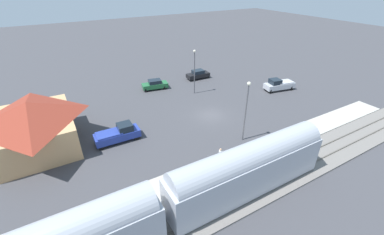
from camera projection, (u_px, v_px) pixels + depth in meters
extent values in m
plane|color=#424247|center=(211.00, 115.00, 37.02)|extent=(200.00, 200.00, 0.00)
cube|color=slate|center=(285.00, 171.00, 26.43)|extent=(4.80, 70.00, 0.18)
cube|color=#59544C|center=(291.00, 174.00, 25.82)|extent=(0.10, 70.00, 0.12)
cube|color=#59544C|center=(280.00, 166.00, 26.90)|extent=(0.10, 70.00, 0.12)
cube|color=#B7B2A8|center=(258.00, 150.00, 29.41)|extent=(3.20, 46.00, 0.30)
cube|color=#ADB2BC|center=(248.00, 173.00, 23.07)|extent=(2.90, 16.07, 3.70)
cube|color=gold|center=(237.00, 167.00, 24.32)|extent=(0.04, 14.78, 0.36)
cylinder|color=#ADB2BC|center=(250.00, 158.00, 22.21)|extent=(2.75, 15.42, 2.76)
cube|color=tan|center=(36.00, 132.00, 29.54)|extent=(10.68, 8.16, 3.81)
pyramid|color=maroon|center=(28.00, 110.00, 28.11)|extent=(11.48, 8.96, 1.98)
cube|color=#4C3323|center=(75.00, 129.00, 31.75)|extent=(1.10, 0.08, 2.10)
cylinder|color=#333338|center=(220.00, 158.00, 27.22)|extent=(0.22, 0.22, 0.85)
cylinder|color=silver|center=(220.00, 153.00, 26.86)|extent=(0.36, 0.36, 0.62)
sphere|color=tan|center=(221.00, 149.00, 26.65)|extent=(0.24, 0.24, 0.24)
cylinder|color=#23284C|center=(268.00, 148.00, 28.88)|extent=(0.22, 0.22, 0.85)
cylinder|color=yellow|center=(269.00, 142.00, 28.52)|extent=(0.36, 0.36, 0.62)
sphere|color=tan|center=(270.00, 139.00, 28.31)|extent=(0.24, 0.24, 0.24)
cube|color=#236638|center=(155.00, 85.00, 45.15)|extent=(2.55, 4.74, 0.76)
cube|color=#19232D|center=(155.00, 82.00, 44.80)|extent=(1.95, 2.40, 0.64)
cylinder|color=black|center=(147.00, 90.00, 44.16)|extent=(0.22, 0.68, 0.68)
cylinder|color=black|center=(145.00, 87.00, 45.47)|extent=(0.22, 0.68, 0.68)
cylinder|color=black|center=(165.00, 88.00, 45.20)|extent=(0.22, 0.68, 0.68)
cylinder|color=black|center=(163.00, 84.00, 46.50)|extent=(0.22, 0.68, 0.68)
cube|color=black|center=(198.00, 75.00, 49.70)|extent=(1.99, 4.56, 0.76)
cube|color=#19232D|center=(198.00, 72.00, 49.36)|extent=(1.69, 2.21, 0.64)
cylinder|color=black|center=(192.00, 80.00, 48.58)|extent=(0.22, 0.68, 0.68)
cylinder|color=black|center=(188.00, 77.00, 49.81)|extent=(0.22, 0.68, 0.68)
cylinder|color=black|center=(207.00, 77.00, 49.97)|extent=(0.22, 0.68, 0.68)
cylinder|color=black|center=(203.00, 74.00, 51.20)|extent=(0.22, 0.68, 0.68)
cube|color=#283D9E|center=(117.00, 135.00, 30.88)|extent=(2.03, 5.43, 0.92)
cube|color=#19232D|center=(125.00, 127.00, 30.89)|extent=(1.75, 1.75, 0.84)
cylinder|color=black|center=(133.00, 131.00, 32.68)|extent=(0.22, 0.76, 0.76)
cylinder|color=black|center=(137.00, 137.00, 31.37)|extent=(0.22, 0.76, 0.76)
cylinder|color=black|center=(99.00, 140.00, 30.85)|extent=(0.22, 0.76, 0.76)
cylinder|color=black|center=(102.00, 147.00, 29.55)|extent=(0.22, 0.76, 0.76)
cube|color=#283D9E|center=(109.00, 134.00, 30.21)|extent=(1.90, 2.99, 0.20)
cube|color=silver|center=(279.00, 86.00, 44.74)|extent=(2.93, 5.67, 0.92)
cube|color=#19232D|center=(275.00, 82.00, 44.02)|extent=(2.02, 2.02, 0.84)
cylinder|color=black|center=(271.00, 91.00, 43.65)|extent=(0.22, 0.76, 0.76)
cylinder|color=black|center=(266.00, 88.00, 45.06)|extent=(0.22, 0.76, 0.76)
cylinder|color=black|center=(292.00, 88.00, 44.88)|extent=(0.22, 0.76, 0.76)
cylinder|color=black|center=(286.00, 85.00, 46.29)|extent=(0.22, 0.76, 0.76)
cube|color=silver|center=(284.00, 82.00, 44.74)|extent=(2.38, 3.26, 0.20)
cylinder|color=#515156|center=(245.00, 114.00, 29.77)|extent=(0.16, 0.16, 7.31)
sphere|color=#EAE5C6|center=(249.00, 84.00, 27.87)|extent=(0.44, 0.44, 0.44)
cylinder|color=#515156|center=(194.00, 74.00, 42.14)|extent=(0.16, 0.16, 7.15)
sphere|color=#EAE5C6|center=(195.00, 51.00, 40.29)|extent=(0.44, 0.44, 0.44)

